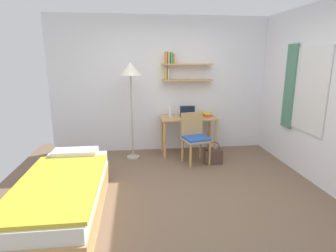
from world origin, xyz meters
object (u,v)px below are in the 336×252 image
standing_lamp (131,75)px  laptop (188,114)px  bed (63,195)px  desk_chair (195,136)px  handbag (213,156)px  water_bottle (170,112)px  book_stack (207,115)px  desk (188,124)px

standing_lamp → laptop: size_ratio=5.81×
bed → standing_lamp: standing_lamp is taller
desk_chair → handbag: size_ratio=2.18×
desk_chair → water_bottle: 0.70m
water_bottle → book_stack: size_ratio=0.78×
desk → handbag: 0.84m
standing_lamp → book_stack: bearing=5.7°
bed → desk: bearing=46.6°
bed → book_stack: (2.24, 1.98, 0.52)m
bed → laptop: bearing=46.8°
desk_chair → book_stack: (0.34, 0.50, 0.27)m
handbag → laptop: bearing=118.7°
laptop → book_stack: 0.37m
desk → book_stack: bearing=0.4°
laptop → handbag: bearing=-61.3°
desk → handbag: size_ratio=2.61×
desk → standing_lamp: (-1.07, -0.14, 0.94)m
book_stack → handbag: bearing=-92.7°
desk → book_stack: 0.40m
desk_chair → standing_lamp: size_ratio=0.51×
desk → handbag: bearing=-61.9°
standing_lamp → desk_chair: bearing=-17.9°
desk → bed: bearing=-133.4°
water_bottle → book_stack: bearing=0.9°
laptop → bed: bearing=-133.2°
water_bottle → bed: bearing=-127.7°
bed → handbag: (2.21, 1.36, -0.10)m
water_bottle → desk_chair: bearing=-52.5°
water_bottle → handbag: 1.15m
desk → laptop: bearing=156.0°
standing_lamp → laptop: 1.31m
laptop → handbag: size_ratio=0.74×
bed → book_stack: book_stack is taller
book_stack → handbag: book_stack is taller
desk_chair → book_stack: size_ratio=3.40×
standing_lamp → bed: bearing=-113.7°
desk_chair → water_bottle: size_ratio=4.37×
water_bottle → standing_lamp: bearing=-169.5°
laptop → water_bottle: 0.35m
laptop → standing_lamp: bearing=-172.2°
handbag → book_stack: bearing=87.3°
laptop → book_stack: bearing=-0.3°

